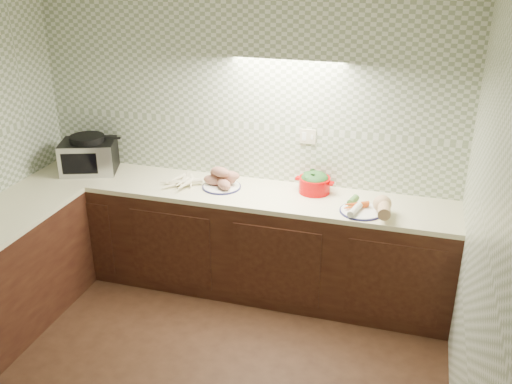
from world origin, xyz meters
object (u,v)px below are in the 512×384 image
(parsnip_pile, at_px, (183,180))
(onion_bowl, at_px, (223,177))
(toaster_oven, at_px, (89,155))
(sweet_potato_plate, at_px, (222,180))
(veg_plate, at_px, (372,206))
(dutch_oven, at_px, (315,182))

(parsnip_pile, xyz_separation_m, onion_bowl, (0.31, 0.13, 0.01))
(toaster_oven, bearing_deg, sweet_potato_plate, -20.38)
(toaster_oven, distance_m, parsnip_pile, 0.91)
(sweet_potato_plate, relative_size, veg_plate, 0.85)
(parsnip_pile, height_order, sweet_potato_plate, sweet_potato_plate)
(toaster_oven, distance_m, dutch_oven, 2.00)
(toaster_oven, relative_size, veg_plate, 1.42)
(toaster_oven, bearing_deg, onion_bowl, -15.07)
(parsnip_pile, relative_size, sweet_potato_plate, 1.20)
(onion_bowl, relative_size, veg_plate, 0.41)
(onion_bowl, bearing_deg, sweet_potato_plate, -72.64)
(toaster_oven, relative_size, sweet_potato_plate, 1.67)
(parsnip_pile, bearing_deg, onion_bowl, 23.47)
(toaster_oven, height_order, sweet_potato_plate, toaster_oven)
(parsnip_pile, distance_m, sweet_potato_plate, 0.35)
(dutch_oven, bearing_deg, veg_plate, -20.05)
(onion_bowl, height_order, dutch_oven, dutch_oven)
(dutch_oven, height_order, veg_plate, dutch_oven)
(toaster_oven, height_order, dutch_oven, toaster_oven)
(dutch_oven, distance_m, veg_plate, 0.55)
(parsnip_pile, relative_size, dutch_oven, 1.24)
(sweet_potato_plate, xyz_separation_m, veg_plate, (1.24, -0.14, -0.01))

